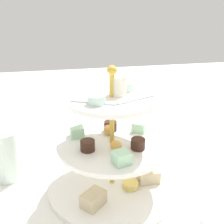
# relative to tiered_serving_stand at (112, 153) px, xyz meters

# --- Properties ---
(ground_plane) EXTENTS (2.40, 2.40, 0.00)m
(ground_plane) POSITION_rel_tiered_serving_stand_xyz_m (-0.00, 0.00, -0.09)
(ground_plane) COLOR silver
(tiered_serving_stand) EXTENTS (0.29, 0.29, 0.28)m
(tiered_serving_stand) POSITION_rel_tiered_serving_stand_xyz_m (0.00, 0.00, 0.00)
(tiered_serving_stand) COLOR white
(tiered_serving_stand) RESTS_ON ground_plane
(water_glass_tall_right) EXTENTS (0.07, 0.07, 0.12)m
(water_glass_tall_right) POSITION_rel_tiered_serving_stand_xyz_m (-0.24, 0.09, -0.03)
(water_glass_tall_right) COLOR silver
(water_glass_tall_right) RESTS_ON ground_plane
(butter_knife_left) EXTENTS (0.17, 0.03, 0.00)m
(butter_knife_left) POSITION_rel_tiered_serving_stand_xyz_m (0.05, 0.30, -0.09)
(butter_knife_left) COLOR silver
(butter_knife_left) RESTS_ON ground_plane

